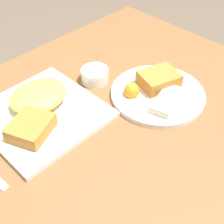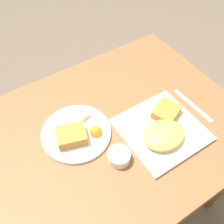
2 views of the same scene
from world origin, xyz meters
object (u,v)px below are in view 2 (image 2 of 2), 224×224
at_px(plate_square_near, 163,129).
at_px(plate_oval_far, 76,132).
at_px(sauce_ramekin, 119,156).
at_px(butter_knife, 193,106).

height_order(plate_square_near, plate_oval_far, plate_square_near).
bearing_deg(plate_oval_far, plate_square_near, -31.13).
height_order(plate_oval_far, sauce_ramekin, plate_oval_far).
xyz_separation_m(plate_square_near, plate_oval_far, (-0.28, 0.17, -0.01)).
relative_size(plate_square_near, butter_knife, 1.39).
bearing_deg(sauce_ramekin, plate_oval_far, 113.74).
bearing_deg(sauce_ramekin, butter_knife, 5.61).
distance_m(plate_square_near, plate_oval_far, 0.32).
xyz_separation_m(sauce_ramekin, butter_knife, (0.39, 0.04, -0.02)).
bearing_deg(plate_oval_far, sauce_ramekin, -66.26).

